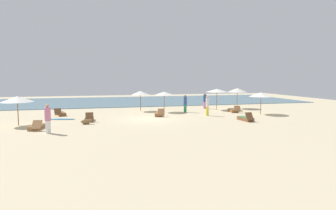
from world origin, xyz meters
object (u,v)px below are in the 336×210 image
object	(u,v)px
umbrella_0	(164,93)
lounger_4	(61,114)
person_2	(205,101)
dog	(87,122)
lounger_0	(89,119)
person_1	(207,105)
person_0	(48,119)
umbrella_3	(17,99)
umbrella_2	(237,90)
person_3	(185,104)
umbrella_1	(140,93)
lounger_2	(37,127)
surfboard	(61,119)
umbrella_4	(217,90)
umbrella_5	(261,95)
lounger_1	(233,110)
lounger_3	(246,119)

from	to	relation	value
umbrella_0	lounger_4	size ratio (longest dim) A/B	1.12
person_2	dog	size ratio (longest dim) A/B	2.09
lounger_0	person_1	xyz separation A→B (m)	(10.12, 0.61, 0.76)
person_0	person_1	xyz separation A→B (m)	(12.44, 5.02, 0.02)
umbrella_3	person_2	size ratio (longest dim) A/B	1.27
lounger_0	umbrella_2	bearing A→B (deg)	18.52
person_3	umbrella_1	bearing A→B (deg)	153.61
umbrella_3	person_1	size ratio (longest dim) A/B	1.21
lounger_2	lounger_4	world-z (taller)	lounger_4
lounger_2	surfboard	world-z (taller)	lounger_2
lounger_4	lounger_2	bearing A→B (deg)	-96.40
umbrella_4	lounger_4	bearing A→B (deg)	-177.51
umbrella_5	surfboard	xyz separation A→B (m)	(-17.47, 1.09, -1.78)
umbrella_3	person_1	xyz separation A→B (m)	(14.96, 1.44, -0.95)
umbrella_0	dog	world-z (taller)	umbrella_0
umbrella_2	umbrella_3	xyz separation A→B (m)	(-20.24, -5.99, -0.12)
umbrella_0	lounger_1	bearing A→B (deg)	-14.59
umbrella_3	dog	world-z (taller)	umbrella_3
umbrella_1	lounger_1	bearing A→B (deg)	-19.15
umbrella_2	lounger_0	bearing A→B (deg)	-161.48
umbrella_3	umbrella_2	bearing A→B (deg)	16.48
person_1	umbrella_2	bearing A→B (deg)	40.76
umbrella_2	surfboard	distance (m)	18.16
umbrella_1	umbrella_5	size ratio (longest dim) A/B	0.95
umbrella_0	umbrella_1	size ratio (longest dim) A/B	0.99
lounger_2	umbrella_0	bearing A→B (deg)	33.88
person_1	umbrella_4	bearing A→B (deg)	56.18
person_0	person_1	distance (m)	13.41
lounger_0	surfboard	xyz separation A→B (m)	(-2.25, 1.36, -0.14)
lounger_0	surfboard	size ratio (longest dim) A/B	0.70
lounger_1	surfboard	xyz separation A→B (m)	(-15.81, -1.02, -0.13)
umbrella_4	surfboard	xyz separation A→B (m)	(-14.99, -3.16, -1.98)
umbrella_1	umbrella_5	world-z (taller)	umbrella_1
dog	lounger_0	bearing A→B (deg)	84.25
lounger_3	dog	distance (m)	12.19
umbrella_4	person_3	distance (m)	4.14
surfboard	person_0	bearing A→B (deg)	-90.70
lounger_3	person_3	distance (m)	6.97
person_3	surfboard	world-z (taller)	person_3
lounger_4	person_1	world-z (taller)	person_1
person_1	person_2	world-z (taller)	person_1
umbrella_1	lounger_2	distance (m)	11.69
umbrella_5	person_1	size ratio (longest dim) A/B	1.18
umbrella_4	surfboard	bearing A→B (deg)	-168.10
lounger_3	person_3	size ratio (longest dim) A/B	1.01
umbrella_5	lounger_2	bearing A→B (deg)	-170.51
umbrella_4	lounger_1	bearing A→B (deg)	-69.15
umbrella_1	person_0	bearing A→B (deg)	-126.29
umbrella_2	lounger_2	world-z (taller)	umbrella_2
umbrella_0	lounger_2	size ratio (longest dim) A/B	1.12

